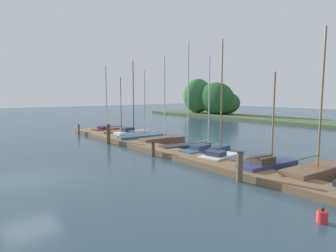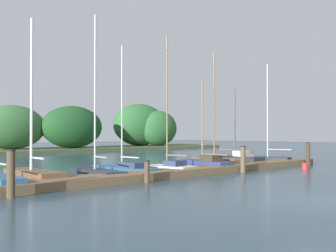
{
  "view_description": "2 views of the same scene",
  "coord_description": "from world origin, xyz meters",
  "px_view_note": "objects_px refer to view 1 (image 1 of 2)",
  "views": [
    {
      "loc": [
        14.46,
        -2.96,
        4.09
      ],
      "look_at": [
        -3.32,
        11.22,
        1.52
      ],
      "focal_mm": 30.16,
      "sensor_mm": 36.0,
      "label": 1
    },
    {
      "loc": [
        -13.08,
        -6.36,
        2.18
      ],
      "look_at": [
        3.12,
        10.03,
        2.52
      ],
      "focal_mm": 46.62,
      "sensor_mm": 36.0,
      "label": 2
    }
  ],
  "objects_px": {
    "sailboat_9": "(316,171)",
    "mooring_piling_2": "(153,149)",
    "sailboat_3": "(144,138)",
    "sailboat_6": "(206,149)",
    "sailboat_1": "(121,132)",
    "sailboat_8": "(269,165)",
    "sailboat_7": "(219,156)",
    "mooring_piling_3": "(240,167)",
    "channel_buoy_0": "(322,217)",
    "mooring_piling_0": "(79,130)",
    "mooring_piling_1": "(109,134)",
    "sailboat_4": "(164,139)",
    "sailboat_2": "(132,133)",
    "sailboat_5": "(187,145)",
    "sailboat_0": "(106,129)"
  },
  "relations": [
    {
      "from": "sailboat_7",
      "to": "channel_buoy_0",
      "type": "relative_size",
      "value": 14.45
    },
    {
      "from": "channel_buoy_0",
      "to": "sailboat_9",
      "type": "bearing_deg",
      "value": 115.68
    },
    {
      "from": "sailboat_5",
      "to": "mooring_piling_1",
      "type": "distance_m",
      "value": 6.77
    },
    {
      "from": "sailboat_3",
      "to": "sailboat_8",
      "type": "bearing_deg",
      "value": -84.51
    },
    {
      "from": "sailboat_8",
      "to": "mooring_piling_2",
      "type": "relative_size",
      "value": 5.48
    },
    {
      "from": "sailboat_0",
      "to": "sailboat_5",
      "type": "relative_size",
      "value": 0.89
    },
    {
      "from": "sailboat_2",
      "to": "sailboat_8",
      "type": "bearing_deg",
      "value": -95.91
    },
    {
      "from": "sailboat_2",
      "to": "mooring_piling_0",
      "type": "xyz_separation_m",
      "value": [
        -4.8,
        -3.41,
        0.12
      ]
    },
    {
      "from": "sailboat_9",
      "to": "mooring_piling_0",
      "type": "xyz_separation_m",
      "value": [
        -21.87,
        -3.48,
        0.16
      ]
    },
    {
      "from": "sailboat_0",
      "to": "sailboat_8",
      "type": "distance_m",
      "value": 19.5
    },
    {
      "from": "mooring_piling_2",
      "to": "sailboat_0",
      "type": "bearing_deg",
      "value": 167.35
    },
    {
      "from": "sailboat_3",
      "to": "sailboat_4",
      "type": "height_order",
      "value": "sailboat_4"
    },
    {
      "from": "mooring_piling_0",
      "to": "channel_buoy_0",
      "type": "bearing_deg",
      "value": -3.3
    },
    {
      "from": "sailboat_6",
      "to": "mooring_piling_0",
      "type": "xyz_separation_m",
      "value": [
        -14.48,
        -3.47,
        0.23
      ]
    },
    {
      "from": "channel_buoy_0",
      "to": "sailboat_1",
      "type": "bearing_deg",
      "value": 167.98
    },
    {
      "from": "sailboat_3",
      "to": "sailboat_2",
      "type": "bearing_deg",
      "value": 85.8
    },
    {
      "from": "sailboat_1",
      "to": "sailboat_4",
      "type": "xyz_separation_m",
      "value": [
        6.48,
        0.46,
        0.11
      ]
    },
    {
      "from": "sailboat_7",
      "to": "sailboat_5",
      "type": "bearing_deg",
      "value": 67.15
    },
    {
      "from": "mooring_piling_2",
      "to": "sailboat_7",
      "type": "bearing_deg",
      "value": 32.57
    },
    {
      "from": "sailboat_0",
      "to": "sailboat_1",
      "type": "bearing_deg",
      "value": -90.69
    },
    {
      "from": "sailboat_3",
      "to": "sailboat_8",
      "type": "height_order",
      "value": "sailboat_3"
    },
    {
      "from": "sailboat_7",
      "to": "mooring_piling_2",
      "type": "height_order",
      "value": "sailboat_7"
    },
    {
      "from": "sailboat_3",
      "to": "sailboat_6",
      "type": "distance_m",
      "value": 6.98
    },
    {
      "from": "sailboat_2",
      "to": "sailboat_6",
      "type": "xyz_separation_m",
      "value": [
        9.69,
        0.05,
        -0.11
      ]
    },
    {
      "from": "sailboat_5",
      "to": "sailboat_4",
      "type": "bearing_deg",
      "value": 94.11
    },
    {
      "from": "mooring_piling_3",
      "to": "channel_buoy_0",
      "type": "xyz_separation_m",
      "value": [
        4.27,
        -1.38,
        -0.52
      ]
    },
    {
      "from": "mooring_piling_3",
      "to": "sailboat_9",
      "type": "bearing_deg",
      "value": 61.12
    },
    {
      "from": "sailboat_3",
      "to": "sailboat_4",
      "type": "xyz_separation_m",
      "value": [
        1.93,
        0.7,
        0.07
      ]
    },
    {
      "from": "mooring_piling_0",
      "to": "sailboat_6",
      "type": "bearing_deg",
      "value": 13.46
    },
    {
      "from": "sailboat_3",
      "to": "mooring_piling_0",
      "type": "distance_m",
      "value": 8.06
    },
    {
      "from": "sailboat_8",
      "to": "sailboat_9",
      "type": "xyz_separation_m",
      "value": [
        2.04,
        0.84,
        0.0
      ]
    },
    {
      "from": "sailboat_9",
      "to": "mooring_piling_2",
      "type": "bearing_deg",
      "value": 116.3
    },
    {
      "from": "mooring_piling_1",
      "to": "sailboat_8",
      "type": "bearing_deg",
      "value": 11.89
    },
    {
      "from": "sailboat_7",
      "to": "sailboat_9",
      "type": "distance_m",
      "value": 5.37
    },
    {
      "from": "sailboat_1",
      "to": "sailboat_9",
      "type": "xyz_separation_m",
      "value": [
        18.89,
        0.35,
        0.08
      ]
    },
    {
      "from": "sailboat_4",
      "to": "mooring_piling_2",
      "type": "xyz_separation_m",
      "value": [
        3.49,
        -3.57,
        0.09
      ]
    },
    {
      "from": "mooring_piling_0",
      "to": "channel_buoy_0",
      "type": "distance_m",
      "value": 24.25
    },
    {
      "from": "sailboat_0",
      "to": "sailboat_9",
      "type": "distance_m",
      "value": 21.55
    },
    {
      "from": "sailboat_1",
      "to": "mooring_piling_1",
      "type": "height_order",
      "value": "sailboat_1"
    },
    {
      "from": "sailboat_5",
      "to": "mooring_piling_3",
      "type": "xyz_separation_m",
      "value": [
        7.33,
        -3.34,
        0.39
      ]
    },
    {
      "from": "sailboat_7",
      "to": "sailboat_8",
      "type": "height_order",
      "value": "sailboat_7"
    },
    {
      "from": "sailboat_2",
      "to": "channel_buoy_0",
      "type": "height_order",
      "value": "sailboat_2"
    },
    {
      "from": "sailboat_4",
      "to": "channel_buoy_0",
      "type": "height_order",
      "value": "sailboat_4"
    },
    {
      "from": "sailboat_7",
      "to": "mooring_piling_1",
      "type": "distance_m",
      "value": 10.14
    },
    {
      "from": "mooring_piling_0",
      "to": "mooring_piling_1",
      "type": "distance_m",
      "value": 6.79
    },
    {
      "from": "mooring_piling_2",
      "to": "sailboat_6",
      "type": "bearing_deg",
      "value": 66.0
    },
    {
      "from": "sailboat_1",
      "to": "sailboat_8",
      "type": "xyz_separation_m",
      "value": [
        16.85,
        -0.48,
        0.08
      ]
    },
    {
      "from": "sailboat_7",
      "to": "mooring_piling_2",
      "type": "xyz_separation_m",
      "value": [
        -3.66,
        -2.34,
        0.14
      ]
    },
    {
      "from": "sailboat_2",
      "to": "sailboat_6",
      "type": "relative_size",
      "value": 1.07
    },
    {
      "from": "sailboat_6",
      "to": "mooring_piling_1",
      "type": "height_order",
      "value": "sailboat_6"
    }
  ]
}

